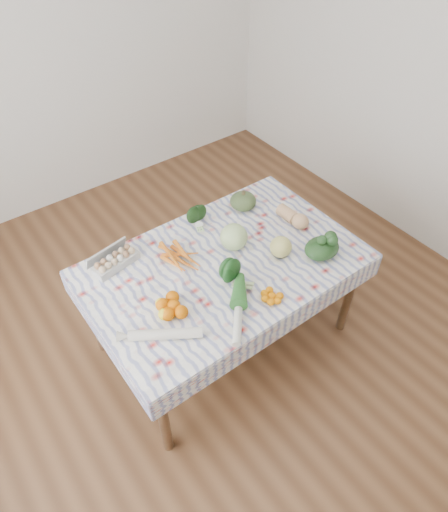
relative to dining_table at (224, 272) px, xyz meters
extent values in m
plane|color=brown|center=(0.00, 0.00, -0.68)|extent=(4.50, 4.50, 0.00)
cube|color=white|center=(0.00, 2.25, 0.72)|extent=(4.00, 0.04, 2.80)
cube|color=brown|center=(0.00, 0.00, 0.05)|extent=(1.60, 1.00, 0.04)
cylinder|color=brown|center=(-0.74, -0.44, -0.32)|extent=(0.06, 0.06, 0.71)
cylinder|color=brown|center=(0.74, -0.44, -0.32)|extent=(0.06, 0.06, 0.71)
cylinder|color=brown|center=(-0.74, 0.44, -0.32)|extent=(0.06, 0.06, 0.71)
cylinder|color=brown|center=(0.74, 0.44, -0.32)|extent=(0.06, 0.06, 0.71)
cube|color=white|center=(0.00, 0.00, 0.08)|extent=(1.66, 1.06, 0.01)
cube|color=#B8B8B2|center=(-0.54, 0.37, 0.12)|extent=(0.30, 0.16, 0.08)
cube|color=orange|center=(-0.22, 0.20, 0.11)|extent=(0.31, 0.30, 0.04)
ellipsoid|color=#163312|center=(0.08, 0.39, 0.14)|extent=(0.17, 0.16, 0.12)
ellipsoid|color=#41552C|center=(0.42, 0.35, 0.14)|extent=(0.18, 0.18, 0.12)
sphere|color=#ACCC7E|center=(0.13, 0.08, 0.17)|extent=(0.18, 0.18, 0.17)
ellipsoid|color=tan|center=(0.59, 0.03, 0.14)|extent=(0.12, 0.24, 0.11)
cube|color=#D55F02|center=(-0.44, -0.13, 0.12)|extent=(0.28, 0.28, 0.08)
ellipsoid|color=#184518|center=(-0.07, -0.17, 0.14)|extent=(0.21, 0.21, 0.11)
cube|color=orange|center=(0.05, -0.39, 0.11)|extent=(0.18, 0.18, 0.05)
sphere|color=#CCC665|center=(0.32, -0.15, 0.15)|extent=(0.16, 0.16, 0.14)
ellipsoid|color=#193415|center=(0.52, -0.30, 0.13)|extent=(0.27, 0.23, 0.10)
cylinder|color=silver|center=(-0.57, -0.26, 0.11)|extent=(0.37, 0.27, 0.06)
cylinder|color=beige|center=(-0.17, -0.36, 0.11)|extent=(0.33, 0.37, 0.05)
camera|label=1|loc=(-1.16, -1.56, 2.05)|focal=32.00mm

